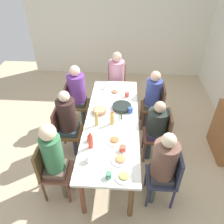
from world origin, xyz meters
The scene contains 33 objects.
ground_plane centered at (0.00, 0.00, 0.00)m, with size 7.27×7.27×0.00m, color #C5AE8B.
wall_left centered at (-3.09, 0.00, 1.30)m, with size 0.12×4.71×2.60m, color silver.
dining_table centered at (0.00, 0.00, 0.68)m, with size 2.43×0.83×0.75m.
chair_0 centered at (-1.59, 0.00, 0.51)m, with size 0.40×0.40×0.90m.
person_0 centered at (-1.50, 0.00, 0.75)m, with size 0.33×0.33×1.24m.
chair_1 centered at (0.81, 0.79, 0.51)m, with size 0.40×0.40×0.90m.
person_1 centered at (0.81, 0.70, 0.74)m, with size 0.32×0.32×1.23m.
chair_2 centered at (-0.81, -0.79, 0.51)m, with size 0.40×0.40×0.90m.
person_2 centered at (-0.81, -0.70, 0.76)m, with size 0.33×0.33×1.26m.
chair_3 centered at (0.81, -0.79, 0.51)m, with size 0.40×0.40×0.90m.
person_3 centered at (0.81, -0.70, 0.76)m, with size 0.30×0.30×1.29m.
chair_4 centered at (-0.81, 0.79, 0.51)m, with size 0.40×0.40×0.90m.
person_4 centered at (-0.81, 0.70, 0.71)m, with size 0.30×0.30×1.20m.
chair_5 centered at (0.00, -0.79, 0.51)m, with size 0.40×0.40×0.90m.
person_5 centered at (0.00, -0.70, 0.74)m, with size 0.30×0.30×1.24m.
chair_6 centered at (0.00, 0.79, 0.51)m, with size 0.40×0.40×0.90m.
person_6 centered at (0.00, 0.70, 0.68)m, with size 0.32×0.32×1.12m.
plate_0 centered at (0.81, 0.16, 0.77)m, with size 0.25×0.25×0.04m.
plate_1 centered at (0.47, 0.07, 0.77)m, with size 0.24×0.24×0.04m.
plate_2 centered at (1.06, 0.21, 0.77)m, with size 0.23×0.23×0.04m.
plate_3 centered at (-0.78, 0.00, 0.77)m, with size 0.21×0.21×0.04m.
bowl_0 centered at (-0.18, -0.21, 0.79)m, with size 0.23×0.23×0.08m.
serving_pan centered at (-0.31, 0.15, 0.78)m, with size 0.50×0.32×0.06m.
cup_0 centered at (0.84, -0.24, 0.80)m, with size 0.12×0.09×0.10m.
cup_1 centered at (0.65, 0.18, 0.80)m, with size 0.12×0.09×0.09m.
cup_2 centered at (-0.20, 0.29, 0.80)m, with size 0.12×0.08×0.09m.
cup_3 centered at (-0.92, -0.19, 0.79)m, with size 0.11×0.07×0.08m.
cup_4 centered at (0.49, -0.28, 0.79)m, with size 0.11×0.08×0.07m.
cup_5 centered at (-0.67, 0.23, 0.80)m, with size 0.11×0.08×0.09m.
cup_6 centered at (1.08, 0.03, 0.79)m, with size 0.11×0.07×0.07m.
bottle_0 centered at (0.61, -0.25, 0.87)m, with size 0.07×0.07×0.25m.
bottle_1 centered at (0.10, 0.01, 0.86)m, with size 0.07×0.07×0.23m.
bottle_2 centered at (0.15, -0.22, 0.88)m, with size 0.05×0.05×0.26m.
Camera 1 is at (2.68, 0.17, 2.95)m, focal length 35.38 mm.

